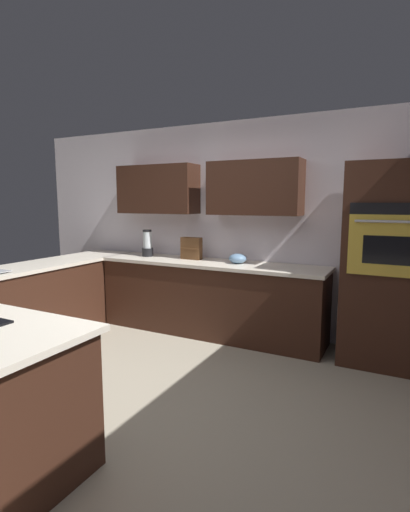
% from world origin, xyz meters
% --- Properties ---
extents(ground_plane, '(14.00, 14.00, 0.00)m').
position_xyz_m(ground_plane, '(0.00, 0.00, 0.00)').
color(ground_plane, '#9E937F').
extents(wall_back, '(6.00, 0.44, 2.60)m').
position_xyz_m(wall_back, '(0.06, -2.05, 1.41)').
color(wall_back, silver).
rests_on(wall_back, ground).
extents(lower_cabinets_back, '(2.80, 0.60, 0.86)m').
position_xyz_m(lower_cabinets_back, '(0.10, -1.72, 0.43)').
color(lower_cabinets_back, '#381E14').
rests_on(lower_cabinets_back, ground).
extents(countertop_back, '(2.84, 0.64, 0.04)m').
position_xyz_m(countertop_back, '(0.10, -1.72, 0.88)').
color(countertop_back, silver).
rests_on(countertop_back, lower_cabinets_back).
extents(lower_cabinets_side, '(0.60, 2.90, 0.86)m').
position_xyz_m(lower_cabinets_side, '(1.82, -0.55, 0.43)').
color(lower_cabinets_side, '#381E14').
rests_on(lower_cabinets_side, ground).
extents(countertop_side, '(0.64, 2.94, 0.04)m').
position_xyz_m(countertop_side, '(1.82, -0.55, 0.88)').
color(countertop_side, silver).
rests_on(countertop_side, lower_cabinets_side).
extents(wall_oven, '(0.80, 0.66, 2.00)m').
position_xyz_m(wall_oven, '(-1.85, -1.72, 1.01)').
color(wall_oven, '#381E14').
rests_on(wall_oven, ground).
extents(blender, '(0.15, 0.15, 0.35)m').
position_xyz_m(blender, '(1.05, -1.76, 1.05)').
color(blender, black).
rests_on(blender, countertop_back).
extents(mixing_bowl, '(0.21, 0.21, 0.12)m').
position_xyz_m(mixing_bowl, '(-0.25, -1.76, 0.96)').
color(mixing_bowl, '#668CB2').
rests_on(mixing_bowl, countertop_back).
extents(spice_rack, '(0.27, 0.11, 0.28)m').
position_xyz_m(spice_rack, '(0.40, -1.80, 1.04)').
color(spice_rack, brown).
rests_on(spice_rack, countertop_back).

